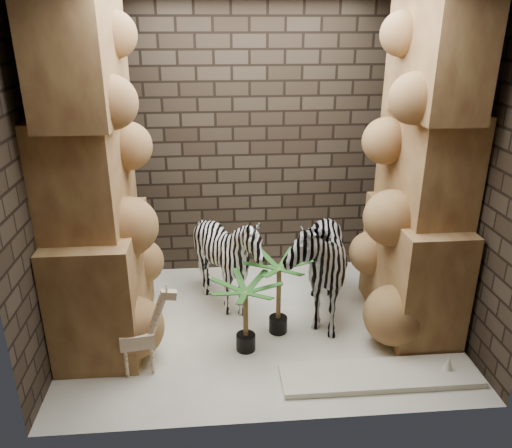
{
  "coord_description": "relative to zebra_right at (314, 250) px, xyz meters",
  "views": [
    {
      "loc": [
        -0.39,
        -4.08,
        2.7
      ],
      "look_at": [
        -0.03,
        0.15,
        0.98
      ],
      "focal_mm": 35.43,
      "sensor_mm": 36.0,
      "label": 1
    }
  ],
  "objects": [
    {
      "name": "giraffe_toy",
      "position": [
        -1.58,
        -0.8,
        -0.28
      ],
      "size": [
        0.43,
        0.19,
        0.8
      ],
      "primitive_type": null,
      "rotation": [
        0.0,
        0.0,
        0.13
      ],
      "color": "beige",
      "rests_on": "floor"
    },
    {
      "name": "wall_left",
      "position": [
        -2.28,
        -0.2,
        0.82
      ],
      "size": [
        0.0,
        3.0,
        3.0
      ],
      "primitive_type": "plane",
      "rotation": [
        1.57,
        0.0,
        1.57
      ],
      "color": "black",
      "rests_on": "ground"
    },
    {
      "name": "rock_pillar_right",
      "position": [
        0.89,
        -0.2,
        0.82
      ],
      "size": [
        0.58,
        1.25,
        3.0
      ],
      "primitive_type": null,
      "color": "tan",
      "rests_on": "floor"
    },
    {
      "name": "zebra_left",
      "position": [
        -0.82,
        0.14,
        -0.18
      ],
      "size": [
        1.12,
        1.27,
        0.99
      ],
      "primitive_type": "imported",
      "rotation": [
        0.0,
        0.0,
        -0.25
      ],
      "color": "white",
      "rests_on": "floor"
    },
    {
      "name": "palm_back",
      "position": [
        -0.69,
        -0.56,
        -0.34
      ],
      "size": [
        0.36,
        0.36,
        0.67
      ],
      "primitive_type": null,
      "color": "#104010",
      "rests_on": "floor"
    },
    {
      "name": "palm_front",
      "position": [
        -0.38,
        -0.31,
        -0.3
      ],
      "size": [
        0.36,
        0.36,
        0.76
      ],
      "primitive_type": null,
      "color": "#104010",
      "rests_on": "floor"
    },
    {
      "name": "wall_right",
      "position": [
        1.22,
        -0.2,
        0.82
      ],
      "size": [
        0.0,
        3.0,
        3.0
      ],
      "primitive_type": "plane",
      "rotation": [
        1.57,
        0.0,
        -1.57
      ],
      "color": "black",
      "rests_on": "ground"
    },
    {
      "name": "zebra_right",
      "position": [
        0.0,
        0.0,
        0.0
      ],
      "size": [
        0.76,
        1.21,
        1.35
      ],
      "primitive_type": "imported",
      "rotation": [
        0.0,
        0.0,
        -0.13
      ],
      "color": "white",
      "rests_on": "floor"
    },
    {
      "name": "floor",
      "position": [
        -0.53,
        -0.2,
        -0.68
      ],
      "size": [
        3.5,
        3.5,
        0.0
      ],
      "primitive_type": "plane",
      "color": "white",
      "rests_on": "ground"
    },
    {
      "name": "wall_front",
      "position": [
        -0.53,
        -1.45,
        0.82
      ],
      "size": [
        3.5,
        0.0,
        3.5
      ],
      "primitive_type": "plane",
      "rotation": [
        -1.57,
        0.0,
        0.0
      ],
      "color": "black",
      "rests_on": "ground"
    },
    {
      "name": "wall_back",
      "position": [
        -0.53,
        1.05,
        0.82
      ],
      "size": [
        3.5,
        0.0,
        3.5
      ],
      "primitive_type": "plane",
      "rotation": [
        1.57,
        0.0,
        0.0
      ],
      "color": "black",
      "rests_on": "ground"
    },
    {
      "name": "rock_pillar_left",
      "position": [
        -1.93,
        -0.2,
        0.82
      ],
      "size": [
        0.68,
        1.3,
        3.0
      ],
      "primitive_type": null,
      "color": "tan",
      "rests_on": "floor"
    },
    {
      "name": "surfboard",
      "position": [
        0.36,
        -1.04,
        -0.65
      ],
      "size": [
        1.61,
        0.4,
        0.05
      ],
      "primitive_type": "cube",
      "rotation": [
        0.0,
        0.0,
        -0.0
      ],
      "color": "#EEE8CD",
      "rests_on": "floor"
    }
  ]
}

